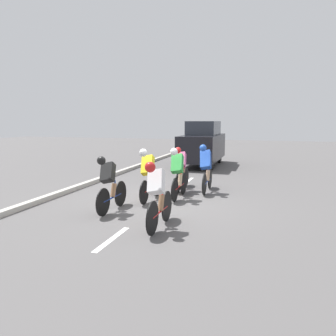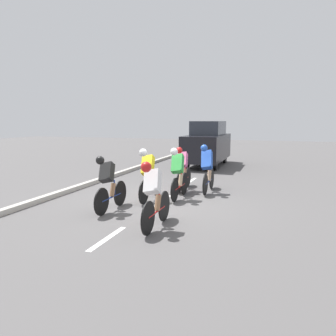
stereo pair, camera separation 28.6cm
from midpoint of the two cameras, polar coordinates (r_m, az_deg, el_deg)
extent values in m
plane|color=#565454|center=(9.27, -0.38, -5.90)|extent=(60.00, 60.00, 0.00)
cube|color=white|center=(6.59, -9.26, -11.98)|extent=(0.12, 1.40, 0.01)
cube|color=white|center=(9.41, -0.08, -5.67)|extent=(0.12, 1.40, 0.01)
cube|color=white|center=(12.42, 4.68, -2.27)|extent=(0.12, 1.40, 0.01)
cube|color=#B7B2A8|center=(10.83, -16.36, -3.79)|extent=(0.20, 27.09, 0.14)
cylinder|color=black|center=(8.86, -7.41, -4.39)|extent=(0.03, 0.68, 0.68)
cylinder|color=black|center=(8.02, -10.48, -5.81)|extent=(0.03, 0.68, 0.68)
cylinder|color=navy|center=(8.44, -8.87, -5.06)|extent=(0.04, 0.98, 0.04)
cylinder|color=navy|center=(8.54, -8.37, -3.45)|extent=(0.04, 0.04, 0.42)
cylinder|color=green|center=(8.46, -8.73, -4.33)|extent=(0.07, 0.07, 0.16)
cylinder|color=#9E704C|center=(8.46, -8.67, -3.77)|extent=(0.12, 0.23, 0.36)
cube|color=black|center=(8.25, -9.62, -0.76)|extent=(0.43, 0.44, 0.57)
sphere|color=black|center=(8.04, -10.76, 1.33)|extent=(0.21, 0.21, 0.21)
cylinder|color=black|center=(11.05, 8.35, -1.90)|extent=(0.03, 0.67, 0.67)
cylinder|color=black|center=(10.08, 7.32, -2.88)|extent=(0.03, 0.67, 0.67)
cylinder|color=navy|center=(10.56, 7.86, -2.37)|extent=(0.04, 1.01, 0.04)
cylinder|color=navy|center=(10.70, 8.06, -1.09)|extent=(0.04, 0.04, 0.42)
cylinder|color=#1999D8|center=(10.59, 7.92, -1.79)|extent=(0.07, 0.07, 0.16)
cylinder|color=#DBAD84|center=(10.60, 7.95, -1.34)|extent=(0.12, 0.23, 0.36)
cube|color=blue|center=(10.37, 7.58, 1.42)|extent=(0.41, 0.50, 0.64)
sphere|color=blue|center=(10.12, 7.12, 3.48)|extent=(0.21, 0.21, 0.21)
cylinder|color=black|center=(7.47, 0.44, -6.66)|extent=(0.03, 0.69, 0.69)
cylinder|color=black|center=(6.59, -2.24, -8.73)|extent=(0.03, 0.69, 0.69)
cylinder|color=red|center=(7.03, -0.82, -7.63)|extent=(0.04, 0.97, 0.04)
cylinder|color=red|center=(7.13, -0.36, -5.65)|extent=(0.04, 0.04, 0.42)
cylinder|color=white|center=(7.05, -0.68, -6.74)|extent=(0.07, 0.07, 0.16)
cylinder|color=#9E704C|center=(7.05, -0.62, -6.07)|extent=(0.12, 0.23, 0.36)
cube|color=white|center=(6.80, -1.51, -2.43)|extent=(0.42, 0.45, 0.57)
sphere|color=red|center=(6.56, -2.59, 0.17)|extent=(0.22, 0.22, 0.22)
cylinder|color=black|center=(11.36, 4.23, -1.57)|extent=(0.03, 0.67, 0.67)
cylinder|color=black|center=(10.37, 2.78, -2.51)|extent=(0.03, 0.67, 0.67)
cylinder|color=red|center=(10.86, 3.54, -2.02)|extent=(0.04, 1.04, 0.04)
cylinder|color=red|center=(11.00, 3.80, -0.78)|extent=(0.04, 0.04, 0.42)
cylinder|color=green|center=(10.89, 3.61, -1.45)|extent=(0.07, 0.07, 0.16)
cylinder|color=tan|center=(10.90, 3.65, -1.02)|extent=(0.12, 0.23, 0.36)
cube|color=pink|center=(10.67, 3.25, 1.41)|extent=(0.39, 0.45, 0.56)
sphere|color=red|center=(10.44, 2.76, 3.10)|extent=(0.20, 0.20, 0.20)
cylinder|color=black|center=(10.13, 3.67, -2.72)|extent=(0.03, 0.68, 0.68)
cylinder|color=black|center=(9.19, 2.07, -3.85)|extent=(0.03, 0.68, 0.68)
cylinder|color=red|center=(9.66, 2.91, -3.26)|extent=(0.04, 0.99, 0.04)
cylinder|color=red|center=(9.78, 3.20, -1.86)|extent=(0.04, 0.04, 0.42)
cylinder|color=white|center=(9.69, 3.00, -2.62)|extent=(0.07, 0.07, 0.16)
cylinder|color=beige|center=(9.70, 3.04, -2.13)|extent=(0.12, 0.23, 0.36)
cube|color=green|center=(9.46, 2.56, 0.75)|extent=(0.40, 0.48, 0.60)
sphere|color=white|center=(9.22, 1.96, 2.85)|extent=(0.21, 0.21, 0.21)
cylinder|color=black|center=(9.91, -1.05, -3.01)|extent=(0.03, 0.67, 0.67)
cylinder|color=black|center=(8.95, -3.33, -4.25)|extent=(0.03, 0.67, 0.67)
cylinder|color=red|center=(9.42, -2.13, -3.60)|extent=(0.04, 1.05, 0.04)
cylinder|color=red|center=(9.55, -1.75, -2.15)|extent=(0.04, 0.04, 0.42)
cylinder|color=#1999D8|center=(9.45, -2.03, -2.95)|extent=(0.07, 0.07, 0.16)
cylinder|color=beige|center=(9.46, -1.97, -2.44)|extent=(0.12, 0.23, 0.36)
cube|color=yellow|center=(9.23, -2.64, 0.50)|extent=(0.41, 0.48, 0.61)
sphere|color=white|center=(9.00, -3.45, 2.67)|extent=(0.22, 0.22, 0.22)
cylinder|color=black|center=(15.19, 8.82, 0.82)|extent=(0.14, 0.64, 0.64)
cylinder|color=black|center=(15.48, 3.86, 1.04)|extent=(0.14, 0.64, 0.64)
cylinder|color=black|center=(17.83, 10.32, 1.88)|extent=(0.14, 0.64, 0.64)
cylinder|color=black|center=(18.07, 6.05, 2.06)|extent=(0.14, 0.64, 0.64)
cube|color=black|center=(16.57, 7.35, 3.61)|extent=(1.70, 4.34, 1.23)
cube|color=#2D333D|center=(16.73, 7.56, 6.93)|extent=(1.39, 2.39, 0.68)
camera|label=1|loc=(0.14, -89.11, 0.13)|focal=35.00mm
camera|label=2|loc=(0.14, 90.89, -0.13)|focal=35.00mm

